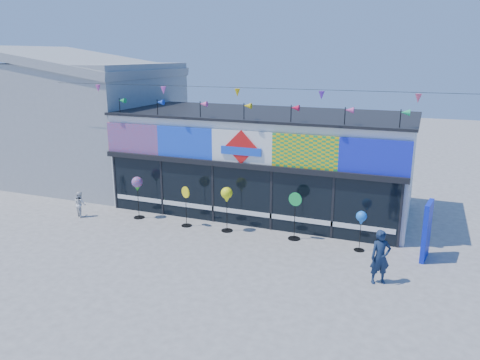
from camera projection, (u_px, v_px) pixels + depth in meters
The scene contains 11 objects.
ground at pixel (203, 260), 15.13m from camera, with size 80.00×80.00×0.00m, color slate.
kite_shop at pixel (263, 161), 19.93m from camera, with size 16.00×5.70×5.31m.
neighbour_building at pixel (87, 119), 24.16m from camera, with size 8.18×7.20×6.87m.
blue_sign at pixel (427, 231), 14.97m from camera, with size 0.28×0.97×1.92m.
spinner_0 at pixel (137, 185), 18.66m from camera, with size 0.44×0.44×1.72m.
spinner_1 at pixel (186, 205), 17.90m from camera, with size 0.42×0.40×1.58m.
spinner_2 at pixel (227, 196), 17.25m from camera, with size 0.43×0.43×1.71m.
spinner_3 at pixel (295, 215), 16.60m from camera, with size 0.49×0.44×1.74m.
spinner_4 at pixel (361, 219), 15.56m from camera, with size 0.36×0.36×1.40m.
adult_man at pixel (380, 257), 13.40m from camera, with size 0.59×0.39×1.61m, color #142441.
child at pixel (80, 204), 19.06m from camera, with size 0.51×0.30×1.06m, color silver.
Camera 1 is at (6.29, -12.51, 6.42)m, focal length 35.00 mm.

